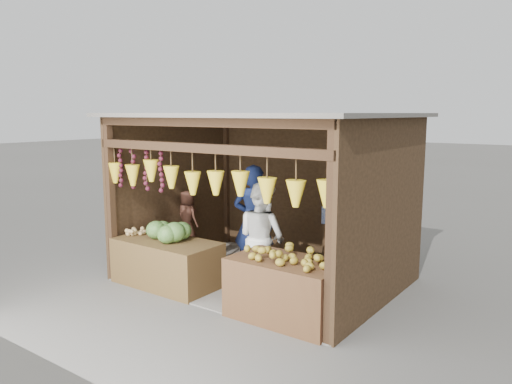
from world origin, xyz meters
TOP-DOWN VIEW (x-y plane):
  - ground at (0.00, 0.00)m, footprint 80.00×80.00m
  - stall_structure at (-0.03, -0.04)m, footprint 4.30×3.30m
  - back_shelf at (1.05, 1.28)m, footprint 1.25×0.32m
  - counter_left at (-1.07, -1.10)m, footprint 1.68×0.85m
  - counter_right at (1.14, -1.12)m, footprint 1.47×0.85m
  - stool at (-1.79, 0.12)m, footprint 0.33×0.33m
  - man_standing at (-0.15, -0.07)m, footprint 0.78×0.62m
  - woman_standing at (0.28, -0.45)m, footprint 0.93×0.80m
  - vendor_seated at (-1.79, 0.12)m, footprint 0.50×0.35m
  - melon_pile at (-1.09, -1.07)m, footprint 1.00×0.50m
  - tanfruit_pile at (-1.70, -1.12)m, footprint 0.34×0.40m
  - mango_pile at (1.18, -1.15)m, footprint 1.40×0.64m

SIDE VIEW (x-z plane):
  - ground at x=0.00m, z-range 0.00..0.00m
  - stool at x=-1.79m, z-range 0.00..0.31m
  - counter_left at x=-1.07m, z-range 0.00..0.71m
  - counter_right at x=1.14m, z-range 0.00..0.79m
  - tanfruit_pile at x=-1.70m, z-range 0.71..0.84m
  - vendor_seated at x=-1.79m, z-range 0.31..1.27m
  - woman_standing at x=0.28m, z-range 0.00..1.65m
  - melon_pile at x=-1.09m, z-range 0.71..1.03m
  - back_shelf at x=1.05m, z-range 0.21..1.54m
  - mango_pile at x=1.18m, z-range 0.79..1.01m
  - man_standing at x=-0.15m, z-range 0.00..1.86m
  - stall_structure at x=-0.03m, z-range 0.34..3.00m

